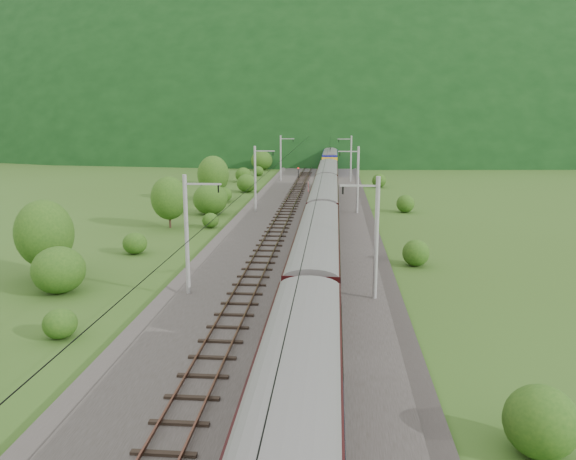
{
  "coord_description": "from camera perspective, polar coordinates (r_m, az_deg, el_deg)",
  "views": [
    {
      "loc": [
        3.5,
        -35.4,
        12.21
      ],
      "look_at": [
        -0.36,
        10.29,
        2.6
      ],
      "focal_mm": 35.0,
      "sensor_mm": 36.0,
      "label": 1
    }
  ],
  "objects": [
    {
      "name": "catenary_left",
      "position": [
        68.52,
        -3.29,
        5.36
      ],
      "size": [
        2.54,
        192.28,
        8.0
      ],
      "color": "gray",
      "rests_on": "railbed"
    },
    {
      "name": "hazard_post_far",
      "position": [
        94.95,
        3.1,
        5.04
      ],
      "size": [
        0.15,
        0.15,
        1.39
      ],
      "primitive_type": "cylinder",
      "color": "red",
      "rests_on": "railbed"
    },
    {
      "name": "mountain_main",
      "position": [
        295.67,
        4.2,
        9.44
      ],
      "size": [
        504.0,
        360.0,
        244.0
      ],
      "primitive_type": "ellipsoid",
      "color": "black",
      "rests_on": "ground"
    },
    {
      "name": "vegetation_right",
      "position": [
        33.15,
        18.2,
        -8.15
      ],
      "size": [
        4.36,
        101.07,
        2.88
      ],
      "color": "#224D14",
      "rests_on": "ground"
    },
    {
      "name": "catenary_right",
      "position": [
        67.89,
        7.04,
        5.23
      ],
      "size": [
        2.54,
        192.28,
        8.0
      ],
      "color": "gray",
      "rests_on": "railbed"
    },
    {
      "name": "train",
      "position": [
        48.94,
        3.46,
        1.58
      ],
      "size": [
        2.96,
        142.54,
        5.15
      ],
      "color": "black",
      "rests_on": "ground"
    },
    {
      "name": "vegetation_left",
      "position": [
        52.95,
        -15.38,
        1.13
      ],
      "size": [
        13.03,
        146.18,
        7.0
      ],
      "color": "#224D14",
      "rests_on": "ground"
    },
    {
      "name": "ground",
      "position": [
        37.61,
        -0.78,
        -7.11
      ],
      "size": [
        600.0,
        600.0,
        0.0
      ],
      "primitive_type": "plane",
      "color": "#324D18",
      "rests_on": "ground"
    },
    {
      "name": "railbed",
      "position": [
        47.1,
        0.4,
        -3.0
      ],
      "size": [
        14.0,
        220.0,
        0.3
      ],
      "primitive_type": "cube",
      "color": "#38332D",
      "rests_on": "ground"
    },
    {
      "name": "overhead_wires",
      "position": [
        45.82,
        0.42,
        5.43
      ],
      "size": [
        4.83,
        198.0,
        0.03
      ],
      "color": "black",
      "rests_on": "ground"
    },
    {
      "name": "track_right",
      "position": [
        46.93,
        3.33,
        -2.8
      ],
      "size": [
        2.4,
        220.0,
        0.27
      ],
      "color": "#553024",
      "rests_on": "railbed"
    },
    {
      "name": "mountain_ridge",
      "position": [
        357.62,
        -15.6,
        9.45
      ],
      "size": [
        336.0,
        280.0,
        132.0
      ],
      "primitive_type": "ellipsoid",
      "color": "black",
      "rests_on": "ground"
    },
    {
      "name": "track_left",
      "position": [
        47.29,
        -2.5,
        -2.67
      ],
      "size": [
        2.4,
        220.0,
        0.27
      ],
      "color": "#553024",
      "rests_on": "railbed"
    },
    {
      "name": "hazard_post_near",
      "position": [
        86.4,
        2.09,
        4.45
      ],
      "size": [
        0.17,
        0.17,
        1.62
      ],
      "primitive_type": "cylinder",
      "color": "red",
      "rests_on": "railbed"
    },
    {
      "name": "signal",
      "position": [
        103.21,
        1.05,
        5.89
      ],
      "size": [
        0.23,
        0.23,
        2.08
      ],
      "color": "black",
      "rests_on": "railbed"
    }
  ]
}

